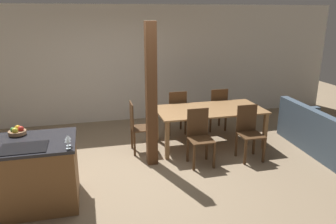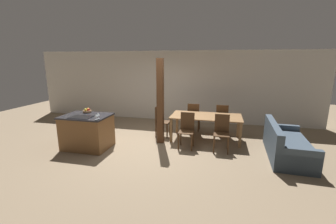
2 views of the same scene
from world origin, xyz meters
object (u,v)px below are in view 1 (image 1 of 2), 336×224
fruit_bowl (17,131)px  dining_chair_head_end (138,126)px  wine_glass_middle (68,138)px  couch (324,136)px  dining_chair_near_left (200,136)px  dining_chair_far_left (176,111)px  wine_glass_near (68,140)px  dining_table (210,113)px  kitchen_island (31,173)px  dining_chair_far_right (217,108)px  timber_post (151,96)px  dining_chair_near_right (249,131)px

fruit_bowl → dining_chair_head_end: bearing=30.8°
wine_glass_middle → couch: size_ratio=0.07×
dining_chair_near_left → couch: dining_chair_near_left is taller
dining_chair_far_left → fruit_bowl: bearing=33.5°
wine_glass_near → dining_chair_head_end: wine_glass_near is taller
dining_chair_head_end → dining_chair_near_left: bearing=-128.3°
dining_table → dining_chair_far_left: size_ratio=2.14×
kitchen_island → dining_chair_far_right: dining_chair_far_right is taller
dining_chair_far_right → dining_chair_head_end: (-1.86, -0.74, 0.00)m
dining_chair_far_right → timber_post: 2.26m
couch → kitchen_island: bearing=99.9°
wine_glass_middle → timber_post: (1.29, 1.13, 0.17)m
dining_chair_head_end → timber_post: timber_post is taller
fruit_bowl → dining_chair_near_right: 3.74m
fruit_bowl → dining_chair_far_right: bearing=26.4°
dining_chair_far_right → dining_chair_near_right: bearing=90.0°
dining_chair_far_left → dining_chair_head_end: (-0.94, -0.74, 0.00)m
dining_table → dining_chair_head_end: bearing=180.0°
dining_table → couch: bearing=-21.0°
wine_glass_middle → dining_chair_far_left: wine_glass_middle is taller
couch → wine_glass_near: bearing=105.2°
kitchen_island → dining_chair_near_right: bearing=10.5°
couch → dining_chair_head_end: bearing=80.1°
wine_glass_middle → kitchen_island: bearing=152.0°
dining_table → dining_chair_head_end: dining_chair_head_end is taller
kitchen_island → dining_chair_near_right: size_ratio=1.28×
kitchen_island → dining_chair_near_right: (3.54, 0.66, 0.05)m
timber_post → couch: bearing=-3.9°
kitchen_island → dining_chair_near_right: 3.60m
dining_chair_near_right → timber_post: timber_post is taller
dining_chair_near_right → dining_chair_far_left: same height
wine_glass_near → dining_chair_near_right: (3.00, 1.03, -0.53)m
dining_table → dining_chair_near_left: size_ratio=2.14×
kitchen_island → dining_chair_far_right: size_ratio=1.28×
dining_chair_near_right → couch: dining_chair_near_right is taller
dining_chair_far_right → dining_chair_far_left: bearing=0.0°
timber_post → kitchen_island: bearing=-155.0°
wine_glass_middle → dining_chair_near_left: 2.34m
wine_glass_middle → dining_chair_head_end: (1.14, 1.69, -0.53)m
wine_glass_middle → timber_post: size_ratio=0.06×
dining_chair_near_left → dining_chair_far_left: bearing=90.0°
fruit_bowl → wine_glass_near: wine_glass_near is taller
fruit_bowl → dining_chair_near_left: bearing=7.2°
fruit_bowl → dining_chair_head_end: 2.18m
dining_chair_near_left → kitchen_island: bearing=-165.9°
wine_glass_near → dining_chair_head_end: size_ratio=0.15×
kitchen_island → wine_glass_near: size_ratio=8.50×
fruit_bowl → dining_chair_far_left: (2.78, 1.84, -0.46)m
timber_post → fruit_bowl: bearing=-164.7°
kitchen_island → dining_chair_far_left: 3.38m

